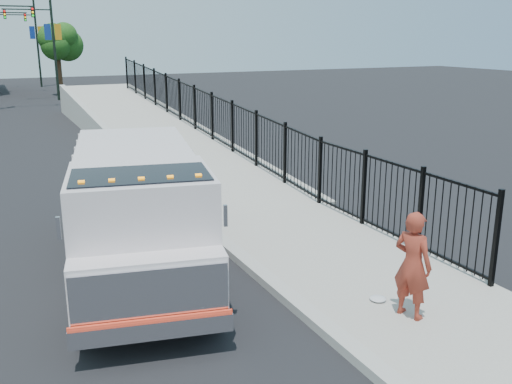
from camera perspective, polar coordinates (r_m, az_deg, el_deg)
name	(u,v)px	position (r m, az deg, el deg)	size (l,w,h in m)	color
ground	(270,286)	(10.96, 1.43, -9.35)	(120.00, 120.00, 0.00)	black
sidewalk	(422,306)	(10.46, 16.24, -10.92)	(3.55, 12.00, 0.12)	#9E998E
curb	(327,329)	(9.38, 7.15, -13.46)	(0.30, 12.00, 0.16)	#ADAAA3
ramp	(151,141)	(26.13, -10.49, 5.05)	(3.95, 24.00, 1.70)	#9E998E
iron_fence	(212,132)	(22.67, -4.39, 6.01)	(0.10, 28.00, 1.80)	black
truck	(138,203)	(11.42, -11.76, -1.06)	(3.76, 7.67, 2.52)	black
worker	(412,265)	(9.59, 15.38, -7.04)	(0.66, 0.43, 1.80)	maroon
debris	(378,298)	(10.33, 12.09, -10.37)	(0.29, 0.29, 0.07)	silver
light_pole_1	(49,38)	(44.41, -20.00, 14.25)	(3.78, 0.22, 8.00)	black
light_pole_3	(33,38)	(56.47, -21.38, 14.18)	(3.78, 0.22, 8.00)	black
tree_1	(57,44)	(47.88, -19.27, 13.79)	(2.28, 2.28, 5.14)	#382314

